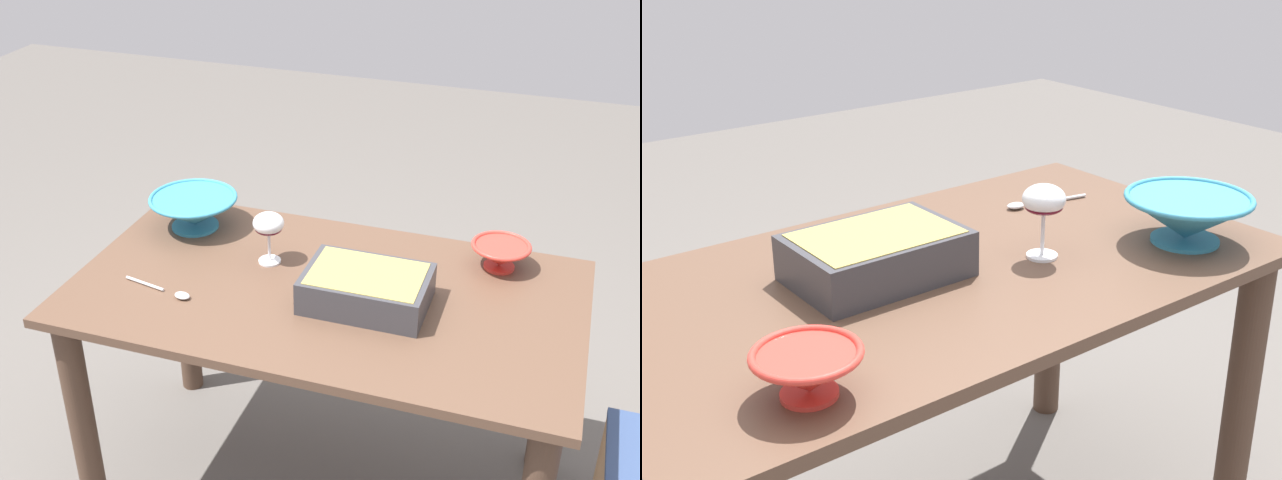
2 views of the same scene
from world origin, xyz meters
TOP-DOWN VIEW (x-y plane):
  - dining_table at (0.00, 0.00)m, footprint 1.36×0.76m
  - wine_glass at (0.19, -0.08)m, footprint 0.09×0.09m
  - casserole_dish at (-0.12, 0.03)m, footprint 0.32×0.22m
  - mixing_bowl at (0.49, -0.21)m, footprint 0.27×0.27m
  - small_bowl at (-0.42, -0.26)m, footprint 0.17×0.17m
  - serving_spoon at (0.38, 0.16)m, footprint 0.21×0.06m

SIDE VIEW (x-z plane):
  - dining_table at x=0.00m, z-range 0.22..0.94m
  - serving_spoon at x=0.38m, z-range 0.72..0.74m
  - small_bowl at x=-0.42m, z-range 0.73..0.81m
  - casserole_dish at x=-0.12m, z-range 0.73..0.82m
  - mixing_bowl at x=0.49m, z-range 0.73..0.83m
  - wine_glass at x=0.19m, z-range 0.76..0.92m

